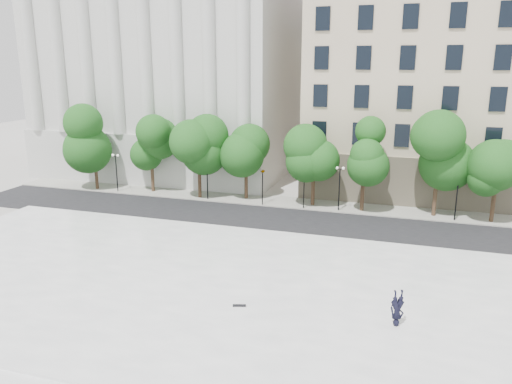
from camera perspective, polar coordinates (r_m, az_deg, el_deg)
ground at (r=30.28m, az=-10.21°, el=-12.98°), size 160.00×160.00×0.00m
plaza at (r=32.57m, az=-7.77°, el=-10.36°), size 44.00×22.00×0.45m
street at (r=45.72m, az=0.20°, el=-3.07°), size 60.00×8.00×0.02m
far_sidewalk at (r=51.22m, az=2.19°, el=-1.07°), size 60.00×4.00×0.12m
building_west at (r=68.99m, az=-8.50°, el=13.63°), size 31.50×27.65×25.60m
building_east at (r=62.98m, az=24.35°, el=10.85°), size 36.00×26.15×23.00m
traffic_light_west at (r=49.01m, az=0.75°, el=2.48°), size 0.86×1.55×4.12m
traffic_light_east at (r=47.97m, az=5.55°, el=2.33°), size 0.87×1.89×4.25m
person_lying at (r=28.11m, az=15.75°, el=-13.96°), size 1.35×2.14×0.55m
skateboard at (r=29.11m, az=-1.92°, el=-12.84°), size 0.77×0.40×0.08m
street_trees at (r=49.67m, az=1.46°, el=4.58°), size 44.80×5.40×7.90m
lamp_posts at (r=49.28m, az=1.46°, el=1.73°), size 35.60×0.28×4.39m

